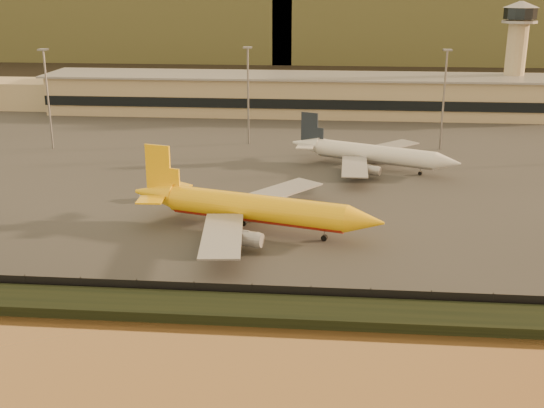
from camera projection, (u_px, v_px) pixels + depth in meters
The scene contains 11 objects.
ground at pixel (249, 263), 105.60m from camera, with size 900.00×900.00×0.00m, color black.
embankment at pixel (233, 309), 89.29m from camera, with size 320.00×7.00×1.40m, color black.
tarmac at pixel (290, 133), 195.47m from camera, with size 320.00×220.00×0.20m, color #2D2D2D.
perimeter_fence at pixel (238, 292), 92.89m from camera, with size 300.00×0.05×2.20m, color black.
terminal_building at pixel (252, 94), 223.71m from camera, with size 202.00×25.00×12.60m.
control_tower at pixel (517, 47), 216.80m from camera, with size 11.20×11.20×35.50m.
apron_light_masts at pixel (345, 90), 170.39m from camera, with size 152.20×12.20×25.40m.
dhl_cargo_jet at pixel (252, 209), 117.26m from camera, with size 45.57×43.63×13.81m.
white_narrowbody_jet at pixel (372, 154), 156.75m from camera, with size 38.96×36.80×11.74m.
gse_vehicle_yellow at pixel (271, 206), 128.53m from camera, with size 4.49×2.02×2.02m, color yellow.
gse_vehicle_white at pixel (149, 196), 134.98m from camera, with size 3.51×1.58×1.58m, color silver.
Camera 1 is at (12.33, -96.77, 41.61)m, focal length 45.00 mm.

